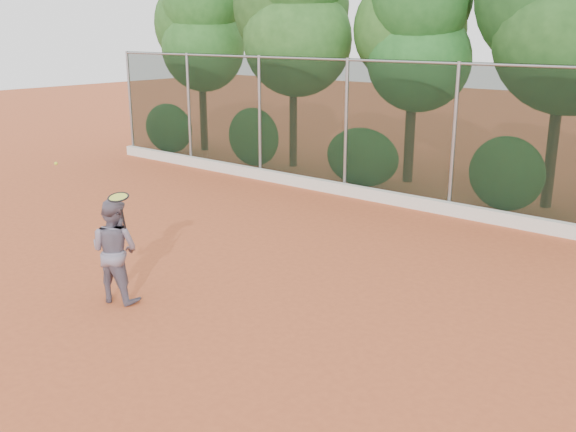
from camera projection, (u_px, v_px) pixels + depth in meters
The scene contains 7 objects.
ground at pixel (247, 306), 10.04m from camera, with size 80.00×80.00×0.00m, color #BC542C.
concrete_curb at pixel (445, 208), 15.05m from camera, with size 24.00×0.20×0.30m, color silver.
tennis_player at pixel (115, 250), 10.06m from camera, with size 0.81×0.63×1.67m, color slate.
chainlink_fence at pixel (454, 135), 14.71m from camera, with size 24.09×0.09×3.50m.
foliage_backdrop at pixel (476, 20), 15.81m from camera, with size 23.70×3.63×7.55m.
tennis_racket at pixel (119, 200), 9.50m from camera, with size 0.42×0.42×0.56m.
tennis_ball_in_flight at pixel (56, 164), 11.24m from camera, with size 0.06×0.06×0.06m.
Camera 1 is at (6.38, -6.73, 4.15)m, focal length 40.00 mm.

